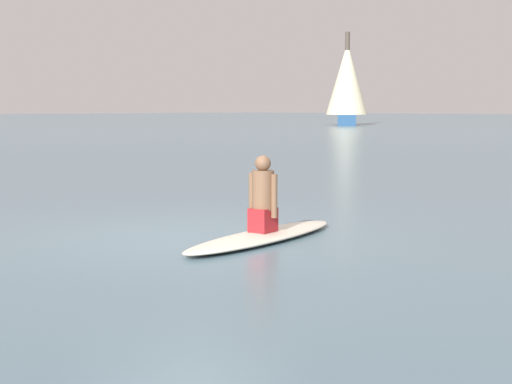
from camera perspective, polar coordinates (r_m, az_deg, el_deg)
The scene contains 4 objects.
ground_plane at distance 10.23m, azimuth -5.07°, elevation -3.40°, with size 400.00×400.00×0.00m, color slate.
surfboard at distance 9.97m, azimuth 0.51°, elevation -3.28°, with size 3.14×0.68×0.12m, color silver.
person_paddler at distance 9.90m, azimuth 0.52°, elevation -0.39°, with size 0.43×0.37×0.98m.
sailboat_far_left at distance 77.92m, azimuth 6.74°, elevation 8.09°, with size 5.77×5.77×9.18m.
Camera 1 is at (7.70, -6.53, 1.71)m, focal length 54.14 mm.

